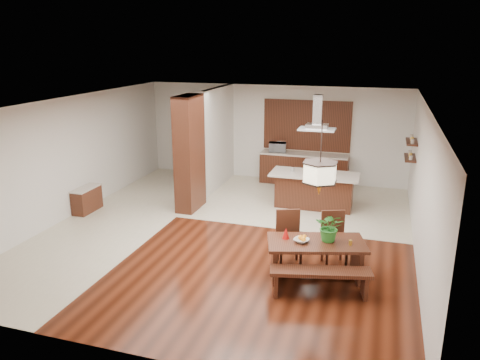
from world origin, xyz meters
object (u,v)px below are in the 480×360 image
(dining_chair_right, at_px, (335,240))
(fruit_bowl, at_px, (301,240))
(island_cup, at_px, (330,174))
(dining_table, at_px, (316,251))
(range_hood, at_px, (318,113))
(foliage_plant, at_px, (330,227))
(hallway_console, at_px, (87,200))
(dining_bench, at_px, (320,283))
(dining_chair_left, at_px, (289,239))
(pendant_lantern, at_px, (321,158))
(kitchen_island, at_px, (314,190))
(microwave, at_px, (278,147))

(dining_chair_right, relative_size, fruit_bowl, 3.97)
(island_cup, bearing_deg, dining_table, -86.55)
(range_hood, bearing_deg, foliage_plant, -77.47)
(hallway_console, bearing_deg, foliage_plant, -15.02)
(dining_bench, xyz_separation_m, fruit_bowl, (-0.43, 0.49, 0.51))
(dining_table, distance_m, dining_bench, 0.69)
(dining_chair_left, bearing_deg, fruit_bowl, -79.99)
(dining_bench, distance_m, pendant_lantern, 2.10)
(pendant_lantern, height_order, island_cup, pendant_lantern)
(range_hood, bearing_deg, dining_table, -80.93)
(pendant_lantern, bearing_deg, dining_bench, -73.80)
(fruit_bowl, distance_m, kitchen_island, 3.93)
(dining_chair_left, height_order, pendant_lantern, pendant_lantern)
(dining_table, height_order, dining_bench, dining_table)
(dining_table, distance_m, range_hood, 4.31)
(pendant_lantern, relative_size, fruit_bowl, 5.00)
(dining_chair_left, distance_m, island_cup, 3.35)
(dining_table, height_order, foliage_plant, foliage_plant)
(dining_table, relative_size, pendant_lantern, 1.45)
(dining_chair_right, relative_size, island_cup, 8.93)
(kitchen_island, bearing_deg, pendant_lantern, -81.25)
(fruit_bowl, xyz_separation_m, island_cup, (0.03, 3.80, 0.22))
(dining_chair_left, xyz_separation_m, foliage_plant, (0.78, -0.30, 0.46))
(dining_chair_right, bearing_deg, hallway_console, 148.50)
(dining_bench, relative_size, island_cup, 14.54)
(range_hood, bearing_deg, kitchen_island, -90.00)
(kitchen_island, bearing_deg, range_hood, 89.67)
(hallway_console, height_order, dining_table, dining_table)
(hallway_console, relative_size, range_hood, 0.98)
(kitchen_island, distance_m, range_hood, 1.99)
(hallway_console, height_order, range_hood, range_hood)
(foliage_plant, height_order, kitchen_island, foliage_plant)
(dining_chair_left, distance_m, microwave, 5.58)
(dining_chair_right, distance_m, foliage_plant, 0.71)
(dining_bench, relative_size, dining_chair_right, 1.63)
(fruit_bowl, relative_size, kitchen_island, 0.12)
(dining_bench, relative_size, range_hood, 1.88)
(dining_table, relative_size, dining_chair_left, 1.80)
(foliage_plant, relative_size, kitchen_island, 0.24)
(fruit_bowl, relative_size, range_hood, 0.29)
(dining_chair_left, distance_m, foliage_plant, 0.95)
(dining_bench, bearing_deg, dining_table, 106.20)
(hallway_console, height_order, dining_bench, hallway_console)
(dining_bench, distance_m, dining_chair_left, 1.26)
(foliage_plant, bearing_deg, dining_bench, -93.72)
(kitchen_island, distance_m, island_cup, 0.63)
(hallway_console, height_order, fruit_bowl, fruit_bowl)
(island_cup, bearing_deg, pendant_lantern, -86.55)
(microwave, bearing_deg, island_cup, -58.72)
(hallway_console, distance_m, pendant_lantern, 6.57)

